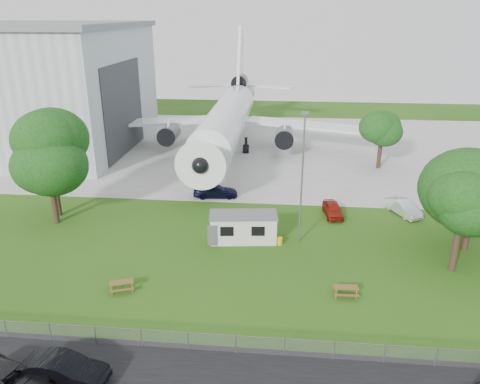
# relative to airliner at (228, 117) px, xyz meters

# --- Properties ---
(ground) EXTENTS (160.00, 160.00, 0.00)m
(ground) POSITION_rel_airliner_xyz_m (2.00, -35.86, -5.27)
(ground) COLOR #366318
(concrete_apron) EXTENTS (120.00, 46.00, 0.03)m
(concrete_apron) POSITION_rel_airliner_xyz_m (2.00, 2.14, -5.25)
(concrete_apron) COLOR #B7B7B2
(concrete_apron) RESTS_ON ground
(airliner) EXTENTS (46.36, 47.73, 17.69)m
(airliner) POSITION_rel_airliner_xyz_m (0.00, 0.00, 0.00)
(airliner) COLOR white
(airliner) RESTS_ON ground
(site_cabin) EXTENTS (6.88, 3.38, 2.62)m
(site_cabin) POSITION_rel_airliner_xyz_m (5.05, -29.88, -3.96)
(site_cabin) COLOR beige
(site_cabin) RESTS_ON ground
(picnic_west) EXTENTS (2.20, 2.02, 0.76)m
(picnic_west) POSITION_rel_airliner_xyz_m (-3.39, -39.24, -5.27)
(picnic_west) COLOR brown
(picnic_west) RESTS_ON ground
(picnic_east) EXTENTS (1.86, 1.58, 0.76)m
(picnic_east) POSITION_rel_airliner_xyz_m (13.49, -38.26, -5.27)
(picnic_east) COLOR brown
(picnic_east) RESTS_ON ground
(fence) EXTENTS (58.00, 0.04, 1.30)m
(fence) POSITION_rel_airliner_xyz_m (2.00, -45.36, -5.27)
(fence) COLOR gray
(fence) RESTS_ON ground
(lamp_mast) EXTENTS (0.16, 0.16, 12.00)m
(lamp_mast) POSITION_rel_airliner_xyz_m (10.20, -29.66, 0.73)
(lamp_mast) COLOR slate
(lamp_mast) RESTS_ON ground
(tree_west_big) EXTENTS (7.38, 7.38, 11.32)m
(tree_west_big) POSITION_rel_airliner_xyz_m (-14.65, -26.03, 2.35)
(tree_west_big) COLOR #382619
(tree_west_big) RESTS_ON ground
(tree_west_small) EXTENTS (7.09, 7.09, 9.14)m
(tree_west_small) POSITION_rel_airliner_xyz_m (-14.04, -27.86, 0.31)
(tree_west_small) COLOR #382619
(tree_west_small) RESTS_ON ground
(tree_east_front) EXTENTS (6.18, 6.18, 8.89)m
(tree_east_front) POSITION_rel_airliner_xyz_m (22.61, -33.67, 0.52)
(tree_east_front) COLOR #382619
(tree_east_front) RESTS_ON ground
(tree_east_back) EXTENTS (8.58, 8.58, 9.68)m
(tree_east_back) POSITION_rel_airliner_xyz_m (24.99, -29.61, 0.12)
(tree_east_back) COLOR #382619
(tree_east_back) RESTS_ON ground
(tree_far_apron) EXTENTS (5.83, 5.83, 8.43)m
(tree_far_apron) POSITION_rel_airliner_xyz_m (21.39, -6.55, 0.22)
(tree_far_apron) COLOR #382619
(tree_far_apron) RESTS_ON ground
(car_centre_sedan) EXTENTS (5.21, 2.21, 1.67)m
(car_centre_sedan) POSITION_rel_airliner_xyz_m (-3.48, -48.79, -4.43)
(car_centre_sedan) COLOR black
(car_centre_sedan) RESTS_ON ground
(car_west_estate) EXTENTS (6.14, 4.02, 1.57)m
(car_west_estate) POSITION_rel_airliner_xyz_m (-6.07, -49.81, -4.49)
(car_west_estate) COLOR black
(car_west_estate) RESTS_ON ground
(car_ne_hatch) EXTENTS (2.16, 4.37, 1.43)m
(car_ne_hatch) POSITION_rel_airliner_xyz_m (13.79, -23.42, -4.55)
(car_ne_hatch) COLOR maroon
(car_ne_hatch) RESTS_ON ground
(car_ne_sedan) EXTENTS (3.45, 4.85, 1.52)m
(car_ne_sedan) POSITION_rel_airliner_xyz_m (21.16, -22.33, -4.51)
(car_ne_sedan) COLOR silver
(car_ne_sedan) RESTS_ON ground
(car_apron_van) EXTENTS (5.26, 2.60, 1.47)m
(car_apron_van) POSITION_rel_airliner_xyz_m (0.87, -19.36, -4.53)
(car_apron_van) COLOR black
(car_apron_van) RESTS_ON ground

